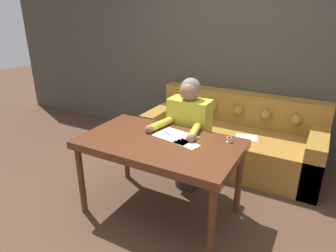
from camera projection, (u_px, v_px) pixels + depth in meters
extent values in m
plane|color=#4C3323|center=(167.00, 212.00, 2.92)|extent=(16.00, 16.00, 0.00)
cube|color=#474238|center=(233.00, 53.00, 3.88)|extent=(8.00, 0.06, 2.60)
cube|color=#562D19|center=(160.00, 144.00, 2.67)|extent=(1.42, 0.83, 0.07)
cylinder|color=#562D19|center=(81.00, 180.00, 2.82)|extent=(0.06, 0.06, 0.69)
cylinder|color=#562D19|center=(211.00, 226.00, 2.24)|extent=(0.06, 0.06, 0.69)
cylinder|color=#562D19|center=(126.00, 151.00, 3.40)|extent=(0.06, 0.06, 0.69)
cylinder|color=#562D19|center=(239.00, 181.00, 2.81)|extent=(0.06, 0.06, 0.69)
cube|color=olive|center=(230.00, 147.00, 3.77)|extent=(2.12, 0.92, 0.44)
cube|color=olive|center=(241.00, 108.00, 3.90)|extent=(2.12, 0.22, 0.40)
cube|color=olive|center=(164.00, 127.00, 4.17)|extent=(0.20, 0.92, 0.60)
cube|color=olive|center=(315.00, 159.00, 3.32)|extent=(0.20, 0.92, 0.60)
sphere|color=olive|center=(189.00, 103.00, 4.10)|extent=(0.13, 0.13, 0.13)
sphere|color=olive|center=(213.00, 106.00, 3.95)|extent=(0.13, 0.13, 0.13)
sphere|color=olive|center=(238.00, 110.00, 3.80)|extent=(0.13, 0.13, 0.13)
sphere|color=olive|center=(266.00, 115.00, 3.64)|extent=(0.13, 0.13, 0.13)
sphere|color=olive|center=(296.00, 120.00, 3.49)|extent=(0.13, 0.13, 0.13)
cube|color=white|center=(247.00, 137.00, 3.50)|extent=(0.29, 0.24, 0.00)
cylinder|color=#33281E|center=(188.00, 166.00, 3.29)|extent=(0.28, 0.28, 0.48)
cube|color=gold|center=(189.00, 124.00, 3.10)|extent=(0.43, 0.22, 0.52)
sphere|color=#896042|center=(189.00, 91.00, 2.96)|extent=(0.20, 0.20, 0.20)
sphere|color=slate|center=(191.00, 88.00, 2.97)|extent=(0.20, 0.20, 0.20)
cylinder|color=gold|center=(161.00, 124.00, 2.94)|extent=(0.13, 0.34, 0.07)
sphere|color=#896042|center=(149.00, 129.00, 2.82)|extent=(0.08, 0.08, 0.08)
cylinder|color=gold|center=(195.00, 131.00, 2.78)|extent=(0.14, 0.34, 0.07)
sphere|color=#896042|center=(190.00, 138.00, 2.63)|extent=(0.08, 0.08, 0.08)
cube|color=beige|center=(175.00, 136.00, 2.75)|extent=(0.41, 0.32, 0.00)
cube|color=beige|center=(187.00, 144.00, 2.59)|extent=(0.25, 0.18, 0.00)
cube|color=silver|center=(176.00, 138.00, 2.72)|extent=(0.13, 0.05, 0.00)
cube|color=#2D569E|center=(167.00, 134.00, 2.79)|extent=(0.09, 0.04, 0.00)
torus|color=#2D569E|center=(164.00, 133.00, 2.82)|extent=(0.04, 0.04, 0.01)
cube|color=silver|center=(174.00, 138.00, 2.70)|extent=(0.12, 0.09, 0.00)
cube|color=#2D569E|center=(168.00, 134.00, 2.80)|extent=(0.08, 0.06, 0.00)
torus|color=#2D569E|center=(166.00, 132.00, 2.84)|extent=(0.04, 0.04, 0.01)
cylinder|color=silver|center=(170.00, 135.00, 2.76)|extent=(0.01, 0.01, 0.01)
cylinder|color=beige|center=(229.00, 140.00, 2.63)|extent=(0.03, 0.03, 0.04)
cylinder|color=beige|center=(229.00, 138.00, 2.62)|extent=(0.04, 0.04, 0.00)
cylinder|color=beige|center=(229.00, 142.00, 2.63)|extent=(0.04, 0.04, 0.00)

